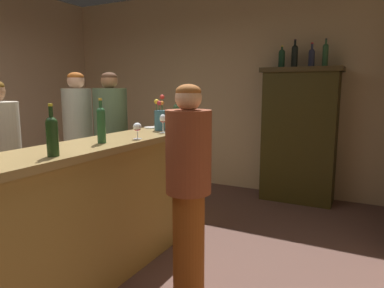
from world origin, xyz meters
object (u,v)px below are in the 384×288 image
wine_glass_rear (180,119)px  patron_by_cabinet (111,140)px  display_bottle_left (282,58)px  display_bottle_midright (325,54)px  flower_arrangement (160,118)px  bar_counter (107,206)px  wine_glass_mid (163,120)px  display_cabinet (299,133)px  wine_bottle_pinot (101,123)px  cheese_plate (151,128)px  patron_in_grey (78,134)px  wine_bottle_syrah (52,134)px  display_bottle_center (312,57)px  bartender (189,185)px  wine_bottle_merlot (177,114)px  wine_glass_front (137,128)px  display_bottle_midleft (295,55)px

wine_glass_rear → patron_by_cabinet: size_ratio=0.09×
display_bottle_left → wine_glass_rear: bearing=-109.5°
display_bottle_left → display_bottle_midright: 0.53m
flower_arrangement → bar_counter: bearing=-90.9°
display_bottle_left → display_bottle_midright: size_ratio=0.84×
display_bottle_left → patron_by_cabinet: size_ratio=0.17×
wine_glass_mid → display_cabinet: bearing=65.8°
display_bottle_left → wine_bottle_pinot: bearing=-104.5°
wine_glass_mid → cheese_plate: (-0.31, 0.27, -0.11)m
patron_in_grey → cheese_plate: bearing=35.3°
wine_bottle_syrah → display_bottle_center: 3.38m
flower_arrangement → display_cabinet: bearing=60.6°
display_cabinet → wine_bottle_pinot: size_ratio=5.20×
display_bottle_center → patron_in_grey: bearing=-148.2°
wine_glass_rear → cheese_plate: 0.34m
display_bottle_left → display_bottle_center: size_ratio=0.95×
bar_counter → wine_bottle_syrah: wine_bottle_syrah is taller
bartender → wine_glass_mid: bearing=-54.8°
patron_in_grey → bar_counter: bearing=4.2°
wine_bottle_merlot → patron_in_grey: 1.38m
wine_bottle_syrah → wine_glass_front: 0.82m
bar_counter → flower_arrangement: (0.01, 0.79, 0.65)m
flower_arrangement → display_bottle_midleft: 2.09m
wine_bottle_merlot → wine_bottle_syrah: 1.73m
wine_bottle_pinot → wine_bottle_syrah: 0.54m
wine_bottle_merlot → display_bottle_left: 1.75m
wine_glass_rear → wine_glass_front: bearing=-89.1°
bar_counter → wine_bottle_pinot: size_ratio=7.75×
display_bottle_midleft → bartender: 2.82m
display_bottle_midright → patron_by_cabinet: (-2.03, -1.58, -0.98)m
cheese_plate → wine_glass_front: bearing=-64.2°
cheese_plate → display_bottle_midright: display_bottle_midright is taller
patron_in_grey → display_cabinet: bearing=75.2°
wine_glass_front → patron_in_grey: patron_in_grey is taller
wine_glass_front → display_bottle_midleft: 2.57m
wine_glass_front → display_bottle_center: (0.94, 2.36, 0.70)m
display_cabinet → cheese_plate: display_cabinet is taller
flower_arrangement → display_bottle_midright: bearing=54.5°
bar_counter → display_bottle_center: size_ratio=8.68×
wine_bottle_pinot → patron_by_cabinet: (-0.82, 1.07, -0.32)m
display_bottle_center → display_bottle_midright: (0.16, 0.00, 0.03)m
wine_bottle_syrah → wine_glass_rear: 1.54m
display_cabinet → patron_in_grey: display_cabinet is taller
bar_counter → display_bottle_center: (1.11, 2.55, 1.32)m
display_cabinet → wine_bottle_merlot: (-0.99, -1.45, 0.31)m
wine_bottle_syrah → display_bottle_center: bearing=73.1°
wine_glass_front → display_bottle_midleft: bearing=72.7°
wine_bottle_syrah → patron_in_grey: (-1.48, 1.66, -0.29)m
wine_bottle_merlot → cheese_plate: bearing=-132.4°
wine_bottle_merlot → patron_in_grey: patron_in_grey is taller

